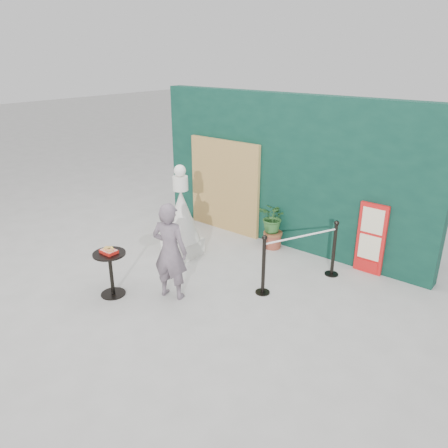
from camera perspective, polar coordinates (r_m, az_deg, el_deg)
ground at (r=7.03m, az=-6.27°, el=-10.44°), size 60.00×60.00×0.00m
back_wall at (r=8.74m, az=8.13°, el=6.73°), size 6.00×0.30×3.00m
bamboo_fence at (r=9.48m, az=0.04°, el=4.99°), size 1.80×0.08×2.00m
woman at (r=6.90m, az=-7.07°, el=-3.56°), size 0.67×0.53×1.60m
menu_board at (r=8.08m, az=18.63°, el=-1.87°), size 0.50×0.07×1.30m
statue at (r=8.35m, az=-5.54°, el=0.60°), size 0.70×0.70×1.80m
cafe_table at (r=7.25m, az=-14.60°, el=-5.48°), size 0.52×0.52×0.75m
food_basket at (r=7.13m, az=-14.79°, el=-3.40°), size 0.26×0.19×0.11m
planter at (r=8.74m, az=6.48°, el=0.29°), size 0.56×0.49×0.96m
stanchion_barrier at (r=7.46m, az=9.91°, el=-4.32°), size 0.84×1.54×1.03m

